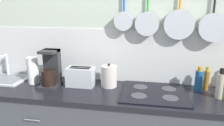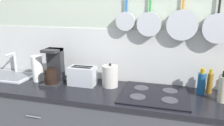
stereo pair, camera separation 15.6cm
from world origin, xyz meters
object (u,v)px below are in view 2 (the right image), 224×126
bottle_cooking_wine (210,83)px  bottle_olive_oil (223,89)px  paper_towel_roll (37,68)px  kettle (110,76)px  coffee_maker (54,69)px  toaster (82,76)px  bottle_dish_soap (202,83)px

bottle_cooking_wine → bottle_olive_oil: bearing=-67.2°
paper_towel_roll → bottle_cooking_wine: 1.60m
kettle → coffee_maker: bearing=-171.9°
toaster → bottle_cooking_wine: 1.13m
kettle → bottle_dish_soap: size_ratio=1.00×
bottle_dish_soap → bottle_olive_oil: 0.19m
kettle → bottle_olive_oil: bearing=-5.9°
kettle → bottle_cooking_wine: 0.86m
coffee_maker → bottle_cooking_wine: (1.40, 0.15, -0.05)m
coffee_maker → bottle_olive_oil: (1.47, -0.02, -0.03)m
toaster → paper_towel_roll: bearing=-178.2°
paper_towel_roll → kettle: paper_towel_roll is taller
coffee_maker → toaster: bearing=9.1°
bottle_cooking_wine → bottle_olive_oil: 0.18m
paper_towel_roll → bottle_dish_soap: size_ratio=1.15×
coffee_maker → kettle: bearing=8.1°
coffee_maker → bottle_cooking_wine: bearing=6.0°
coffee_maker → toaster: size_ratio=1.27×
coffee_maker → bottle_cooking_wine: coffee_maker is taller
toaster → bottle_olive_oil: bottle_olive_oil is taller
toaster → bottle_olive_oil: size_ratio=1.07×
paper_towel_roll → toaster: size_ratio=0.96×
bottle_cooking_wine → toaster: bearing=-174.7°
toaster → bottle_olive_oil: bearing=-3.1°
kettle → bottle_cooking_wine: size_ratio=1.04×
bottle_cooking_wine → bottle_olive_oil: (0.07, -0.17, 0.02)m
paper_towel_roll → coffee_maker: 0.20m
bottle_olive_oil → bottle_dish_soap: bearing=137.3°
bottle_dish_soap → bottle_cooking_wine: size_ratio=1.05×
coffee_maker → bottle_dish_soap: 1.33m
coffee_maker → bottle_cooking_wine: size_ratio=1.61×
paper_towel_roll → coffee_maker: (0.20, -0.03, 0.01)m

